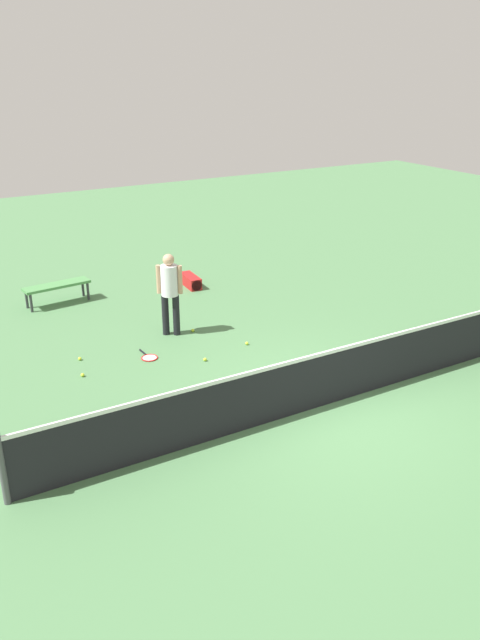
{
  "coord_description": "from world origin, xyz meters",
  "views": [
    {
      "loc": [
        5.69,
        7.13,
        5.19
      ],
      "look_at": [
        0.5,
        -1.94,
        0.9
      ],
      "focal_mm": 35.56,
      "sensor_mm": 36.0,
      "label": 1
    }
  ],
  "objects_px": {
    "equipment_bag": "(191,281)",
    "player_near_side": "(170,288)",
    "tennis_ball_midcourt": "(205,359)",
    "tennis_ball_baseline": "(83,375)",
    "tennis_ball_by_net": "(247,343)",
    "tennis_racket_near_player": "(149,357)",
    "tennis_ball_stray_left": "(80,359)",
    "tennis_ball_near_player": "(193,330)",
    "courtside_bench": "(57,287)"
  },
  "relations": [
    {
      "from": "tennis_ball_baseline",
      "to": "tennis_ball_midcourt",
      "type": "bearing_deg",
      "value": 166.61
    },
    {
      "from": "player_near_side",
      "to": "tennis_ball_baseline",
      "type": "distance_m",
      "value": 2.54
    },
    {
      "from": "tennis_ball_stray_left",
      "to": "courtside_bench",
      "type": "relative_size",
      "value": 0.04
    },
    {
      "from": "tennis_racket_near_player",
      "to": "equipment_bag",
      "type": "xyz_separation_m",
      "value": [
        -2.46,
        -3.27,
        0.13
      ]
    },
    {
      "from": "player_near_side",
      "to": "equipment_bag",
      "type": "bearing_deg",
      "value": -123.49
    },
    {
      "from": "player_near_side",
      "to": "tennis_ball_by_net",
      "type": "relative_size",
      "value": 25.76
    },
    {
      "from": "tennis_ball_midcourt",
      "to": "tennis_ball_baseline",
      "type": "bearing_deg",
      "value": -13.39
    },
    {
      "from": "courtside_bench",
      "to": "tennis_ball_baseline",
      "type": "bearing_deg",
      "value": 81.11
    },
    {
      "from": "equipment_bag",
      "to": "player_near_side",
      "type": "bearing_deg",
      "value": 56.51
    },
    {
      "from": "equipment_bag",
      "to": "tennis_ball_midcourt",
      "type": "bearing_deg",
      "value": 67.76
    },
    {
      "from": "courtside_bench",
      "to": "player_near_side",
      "type": "bearing_deg",
      "value": 118.0
    },
    {
      "from": "tennis_ball_baseline",
      "to": "player_near_side",
      "type": "bearing_deg",
      "value": -156.19
    },
    {
      "from": "tennis_ball_near_player",
      "to": "tennis_ball_midcourt",
      "type": "xyz_separation_m",
      "value": [
        0.4,
        1.35,
        0.0
      ]
    },
    {
      "from": "tennis_ball_by_net",
      "to": "tennis_ball_stray_left",
      "type": "height_order",
      "value": "same"
    },
    {
      "from": "tennis_ball_baseline",
      "to": "courtside_bench",
      "type": "bearing_deg",
      "value": -98.89
    },
    {
      "from": "tennis_racket_near_player",
      "to": "tennis_ball_by_net",
      "type": "xyz_separation_m",
      "value": [
        -1.9,
        0.41,
        0.02
      ]
    },
    {
      "from": "tennis_ball_by_net",
      "to": "equipment_bag",
      "type": "bearing_deg",
      "value": -98.62
    },
    {
      "from": "player_near_side",
      "to": "tennis_ball_by_net",
      "type": "bearing_deg",
      "value": 131.19
    },
    {
      "from": "tennis_ball_baseline",
      "to": "tennis_ball_by_net",
      "type": "bearing_deg",
      "value": 175.09
    },
    {
      "from": "player_near_side",
      "to": "tennis_ball_midcourt",
      "type": "relative_size",
      "value": 25.76
    },
    {
      "from": "tennis_racket_near_player",
      "to": "tennis_ball_stray_left",
      "type": "distance_m",
      "value": 1.28
    },
    {
      "from": "tennis_racket_near_player",
      "to": "tennis_ball_midcourt",
      "type": "bearing_deg",
      "value": 142.79
    },
    {
      "from": "tennis_racket_near_player",
      "to": "tennis_ball_midcourt",
      "type": "relative_size",
      "value": 8.97
    },
    {
      "from": "tennis_ball_near_player",
      "to": "tennis_ball_stray_left",
      "type": "bearing_deg",
      "value": 3.8
    },
    {
      "from": "tennis_racket_near_player",
      "to": "tennis_ball_stray_left",
      "type": "bearing_deg",
      "value": -25.05
    },
    {
      "from": "tennis_ball_near_player",
      "to": "tennis_ball_baseline",
      "type": "height_order",
      "value": "same"
    },
    {
      "from": "player_near_side",
      "to": "tennis_racket_near_player",
      "type": "bearing_deg",
      "value": 44.3
    },
    {
      "from": "tennis_ball_baseline",
      "to": "tennis_ball_stray_left",
      "type": "relative_size",
      "value": 1.0
    },
    {
      "from": "tennis_racket_near_player",
      "to": "tennis_ball_baseline",
      "type": "xyz_separation_m",
      "value": [
        1.31,
        0.13,
        0.02
      ]
    },
    {
      "from": "tennis_ball_by_net",
      "to": "equipment_bag",
      "type": "height_order",
      "value": "equipment_bag"
    },
    {
      "from": "player_near_side",
      "to": "equipment_bag",
      "type": "xyz_separation_m",
      "value": [
        -1.63,
        -2.46,
        -0.87
      ]
    },
    {
      "from": "tennis_ball_midcourt",
      "to": "tennis_ball_baseline",
      "type": "distance_m",
      "value": 2.23
    },
    {
      "from": "tennis_ball_midcourt",
      "to": "tennis_ball_stray_left",
      "type": "bearing_deg",
      "value": -30.6
    },
    {
      "from": "equipment_bag",
      "to": "tennis_ball_by_net",
      "type": "bearing_deg",
      "value": 81.38
    },
    {
      "from": "tennis_ball_midcourt",
      "to": "equipment_bag",
      "type": "xyz_separation_m",
      "value": [
        -1.6,
        -3.92,
        0.11
      ]
    },
    {
      "from": "tennis_racket_near_player",
      "to": "player_near_side",
      "type": "bearing_deg",
      "value": -135.7
    },
    {
      "from": "tennis_ball_near_player",
      "to": "tennis_ball_by_net",
      "type": "bearing_deg",
      "value": 119.95
    },
    {
      "from": "tennis_ball_by_net",
      "to": "courtside_bench",
      "type": "xyz_separation_m",
      "value": [
        2.61,
        -4.12,
        0.38
      ]
    },
    {
      "from": "tennis_racket_near_player",
      "to": "tennis_ball_stray_left",
      "type": "height_order",
      "value": "tennis_ball_stray_left"
    },
    {
      "from": "tennis_racket_near_player",
      "to": "tennis_ball_near_player",
      "type": "relative_size",
      "value": 8.97
    },
    {
      "from": "tennis_ball_midcourt",
      "to": "equipment_bag",
      "type": "bearing_deg",
      "value": -112.24
    },
    {
      "from": "player_near_side",
      "to": "tennis_ball_near_player",
      "type": "xyz_separation_m",
      "value": [
        -0.43,
        0.11,
        -0.98
      ]
    },
    {
      "from": "tennis_ball_by_net",
      "to": "tennis_ball_midcourt",
      "type": "bearing_deg",
      "value": 12.92
    },
    {
      "from": "tennis_racket_near_player",
      "to": "equipment_bag",
      "type": "relative_size",
      "value": 0.73
    },
    {
      "from": "tennis_ball_near_player",
      "to": "equipment_bag",
      "type": "bearing_deg",
      "value": -115.03
    },
    {
      "from": "tennis_ball_midcourt",
      "to": "tennis_ball_stray_left",
      "type": "relative_size",
      "value": 1.0
    },
    {
      "from": "tennis_ball_baseline",
      "to": "tennis_racket_near_player",
      "type": "bearing_deg",
      "value": -174.17
    },
    {
      "from": "tennis_ball_near_player",
      "to": "tennis_ball_midcourt",
      "type": "distance_m",
      "value": 1.41
    },
    {
      "from": "player_near_side",
      "to": "tennis_ball_baseline",
      "type": "xyz_separation_m",
      "value": [
        2.14,
        0.95,
        -0.98
      ]
    },
    {
      "from": "player_near_side",
      "to": "tennis_ball_near_player",
      "type": "height_order",
      "value": "player_near_side"
    }
  ]
}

